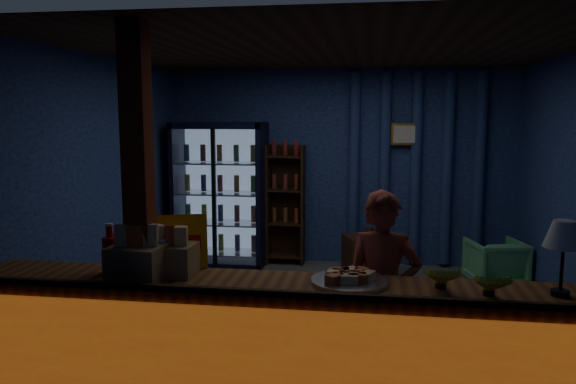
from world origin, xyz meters
name	(u,v)px	position (x,y,z in m)	size (l,w,h in m)	color
ground	(324,319)	(0.00, 0.00, 0.00)	(4.60, 4.60, 0.00)	#515154
room_walls	(326,161)	(0.00, 0.00, 1.57)	(4.60, 4.60, 4.60)	navy
counter	(299,355)	(0.00, -1.91, 0.48)	(4.40, 0.57, 0.99)	brown
support_post	(140,225)	(-1.05, -1.90, 1.30)	(0.16, 0.16, 2.60)	maroon
beverage_cooler	(222,195)	(-1.55, 1.92, 0.93)	(1.20, 0.62, 1.90)	black
bottle_shelf	(286,205)	(-0.70, 2.06, 0.79)	(0.50, 0.28, 1.60)	#351E10
curtain_folds	(416,169)	(1.00, 2.14, 1.30)	(1.74, 0.14, 2.50)	navy
framed_picture	(405,134)	(0.85, 2.10, 1.75)	(0.36, 0.04, 0.28)	#B98C2E
shopkeeper	(382,296)	(0.52, -1.44, 0.75)	(0.54, 0.36, 1.49)	#933828
green_chair	(495,263)	(1.90, 1.42, 0.27)	(0.58, 0.60, 0.55)	#62C47C
side_table	(369,256)	(0.42, 1.52, 0.27)	(0.69, 0.60, 0.63)	#351E10
yellow_sign	(173,242)	(-0.91, -1.68, 1.14)	(0.47, 0.24, 0.38)	#FFB40D
soda_bottles	(133,255)	(-1.13, -1.86, 1.09)	(0.45, 0.18, 0.34)	red
snack_box_left	(138,260)	(-1.05, -1.96, 1.08)	(0.36, 0.31, 0.36)	#978249
snack_box_centre	(172,257)	(-0.88, -1.80, 1.07)	(0.32, 0.26, 0.33)	#978249
pastry_tray	(350,279)	(0.31, -1.84, 0.98)	(0.49, 0.49, 0.08)	silver
banana_bunches	(466,280)	(1.00, -1.95, 1.03)	(0.50, 0.30, 0.17)	yellow
table_lamp	(564,237)	(1.55, -1.90, 1.30)	(0.23, 0.23, 0.45)	black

